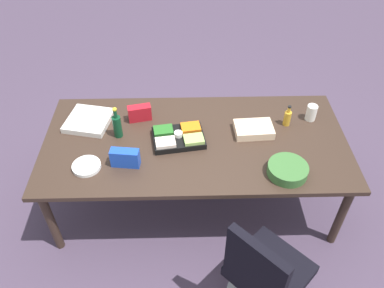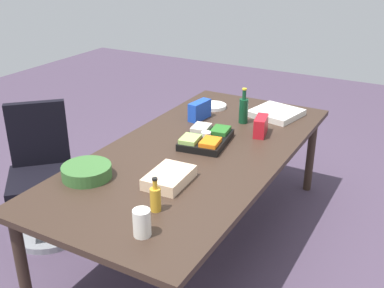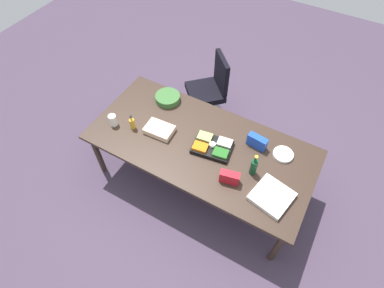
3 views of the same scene
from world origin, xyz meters
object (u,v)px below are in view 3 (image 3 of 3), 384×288
Objects in this scene: mayo_jar at (113,120)px; conference_table at (201,147)px; paper_plate_stack at (283,154)px; sheet_cake at (159,130)px; veggie_tray at (212,146)px; office_chair at (209,95)px; dressing_bottle at (132,123)px; wine_bottle at (254,167)px; salad_bowl at (168,98)px; pizza_box at (272,196)px; chip_bag_blue at (257,142)px; chip_bag_red at (230,177)px.

conference_table is at bearing 13.83° from mayo_jar.
mayo_jar is 0.65× the size of paper_plate_stack.
sheet_cake is 0.70× the size of veggie_tray.
paper_plate_stack is at bearing -30.86° from office_chair.
dressing_bottle is at bearing -105.58° from office_chair.
wine_bottle reaches higher than salad_bowl.
pizza_box is 0.64m from chip_bag_blue.
mayo_jar is 0.31× the size of veggie_tray.
mayo_jar is 1.66m from chip_bag_blue.
dressing_bottle is (-0.94, -0.19, 0.04)m from veggie_tray.
sheet_cake reaches higher than pizza_box.
office_chair is 2.77× the size of pizza_box.
chip_bag_red is (0.93, -1.36, 0.42)m from office_chair.
office_chair is at bearing 149.14° from paper_plate_stack.
chip_bag_blue reaches higher than veggie_tray.
dressing_bottle is (-1.65, -0.48, 0.06)m from paper_plate_stack.
conference_table is 0.96m from pizza_box.
pizza_box is 1.64× the size of chip_bag_blue.
conference_table is at bearing -178.10° from veggie_tray.
pizza_box is at bearing 0.15° from mayo_jar.
pizza_box is (1.37, -1.32, 0.38)m from office_chair.
mayo_jar is 1.95m from paper_plate_stack.
dressing_bottle is (-1.72, 0.06, 0.05)m from pizza_box.
wine_bottle is (1.09, -1.14, 0.46)m from office_chair.
pizza_box is (0.44, 0.04, -0.04)m from chip_bag_red.
wine_bottle is 0.79× the size of pizza_box.
chip_bag_blue is at bearing 18.85° from sheet_cake.
office_chair reaches higher than dressing_bottle.
salad_bowl is at bearing 149.75° from chip_bag_red.
mayo_jar is 0.24m from dressing_bottle.
salad_bowl is (-1.54, 0.10, 0.03)m from paper_plate_stack.
veggie_tray is at bearing -157.60° from paper_plate_stack.
sheet_cake is 0.89× the size of pizza_box.
veggie_tray is at bearing 7.86° from sheet_cake.
sheet_cake is at bearing 18.42° from dressing_bottle.
chip_bag_blue is (0.55, 0.27, 0.13)m from conference_table.
chip_bag_blue is (1.34, 0.46, -0.00)m from dressing_bottle.
sheet_cake is at bearing -172.14° from veggie_tray.
salad_bowl is (-0.24, -0.68, 0.39)m from office_chair.
dressing_bottle reaches higher than chip_bag_blue.
mayo_jar reaches higher than paper_plate_stack.
sheet_cake is at bearing -68.41° from salad_bowl.
wine_bottle reaches higher than paper_plate_stack.
office_chair is 1.28m from veggie_tray.
salad_bowl is at bearing 79.15° from dressing_bottle.
conference_table is at bearing -67.37° from office_chair.
pizza_box is (0.78, -0.25, -0.01)m from veggie_tray.
salad_bowl is at bearing 176.33° from paper_plate_stack.
office_chair is 4.54× the size of paper_plate_stack.
chip_bag_blue reaches higher than sheet_cake.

